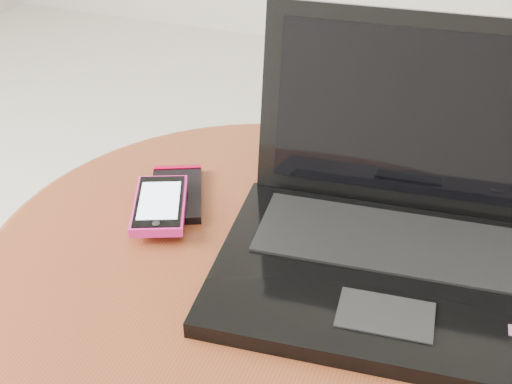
% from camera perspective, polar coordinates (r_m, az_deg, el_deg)
% --- Properties ---
extents(table, '(0.68, 0.68, 0.54)m').
position_cam_1_polar(table, '(0.89, 0.66, -11.05)').
color(table, brown).
rests_on(table, ground).
extents(laptop, '(0.41, 0.35, 0.25)m').
position_cam_1_polar(laptop, '(0.80, 11.69, -2.93)').
color(laptop, black).
rests_on(laptop, table).
extents(phone_black, '(0.11, 0.14, 0.01)m').
position_cam_1_polar(phone_black, '(0.92, -6.56, -0.13)').
color(phone_black, black).
rests_on(phone_black, table).
extents(phone_pink, '(0.10, 0.13, 0.01)m').
position_cam_1_polar(phone_pink, '(0.88, -7.92, -1.04)').
color(phone_pink, '#E22285').
rests_on(phone_pink, phone_black).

